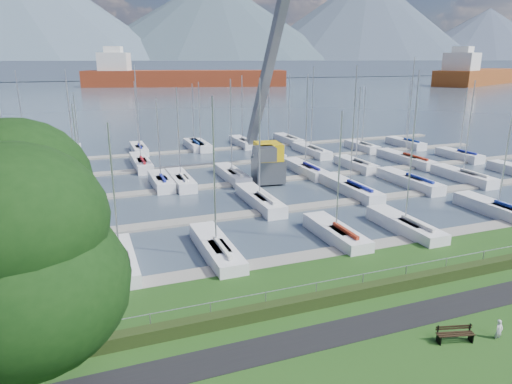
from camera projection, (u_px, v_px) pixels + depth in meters
name	position (u px, v px, depth m)	size (l,w,h in m)	color
path	(361.00, 327.00, 22.91)	(160.00, 2.00, 0.04)	black
water	(102.00, 84.00, 259.14)	(800.00, 540.00, 0.20)	#3E4B5B
hedge	(335.00, 297.00, 25.15)	(80.00, 0.70, 0.70)	#212F11
fence	(332.00, 280.00, 25.27)	(0.04, 0.04, 80.00)	#919399
foothill	(96.00, 69.00, 320.19)	(900.00, 80.00, 12.00)	#445164
mountains	(97.00, 17.00, 378.28)	(1190.00, 360.00, 115.00)	#3F4B5C
docks	(210.00, 187.00, 49.01)	(90.00, 41.60, 0.25)	gray
bench_right	(455.00, 334.00, 21.64)	(1.85, 0.87, 0.85)	black
person	(499.00, 328.00, 21.84)	(0.42, 0.27, 1.14)	silver
crane	(268.00, 131.00, 50.46)	(4.94, 13.34, 22.35)	#5B5E63
cargo_ship_mid	(177.00, 79.00, 229.98)	(100.83, 43.85, 21.50)	maroon
cargo_ship_east	(477.00, 77.00, 247.23)	(84.75, 53.78, 21.50)	brown
sailboat_fleet	(169.00, 131.00, 50.02)	(75.13, 50.16, 13.77)	navy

